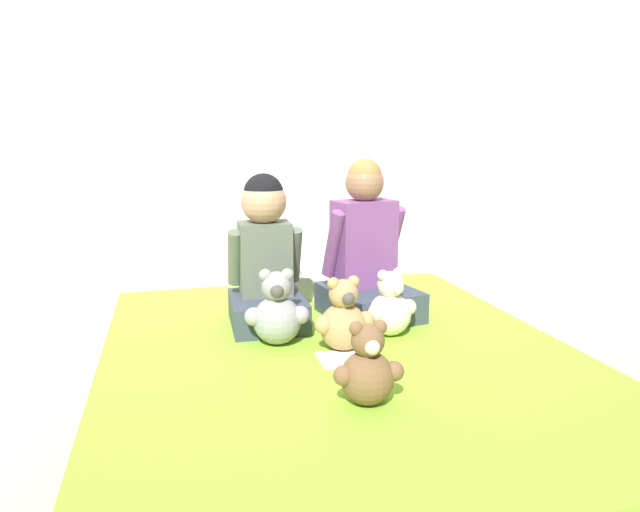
# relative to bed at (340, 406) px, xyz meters

# --- Properties ---
(ground_plane) EXTENTS (14.00, 14.00, 0.00)m
(ground_plane) POSITION_rel_bed_xyz_m (0.00, 0.00, -0.21)
(ground_plane) COLOR #B2A899
(wall_behind_bed) EXTENTS (8.00, 0.06, 2.50)m
(wall_behind_bed) POSITION_rel_bed_xyz_m (0.00, 1.09, 1.04)
(wall_behind_bed) COLOR silver
(wall_behind_bed) RESTS_ON ground_plane
(bed) EXTENTS (1.64, 1.97, 0.42)m
(bed) POSITION_rel_bed_xyz_m (0.00, 0.00, 0.00)
(bed) COLOR #2D2D33
(bed) RESTS_ON ground_plane
(child_on_left) EXTENTS (0.30, 0.35, 0.60)m
(child_on_left) POSITION_rel_bed_xyz_m (-0.20, 0.37, 0.47)
(child_on_left) COLOR #384251
(child_on_left) RESTS_ON bed
(child_on_right) EXTENTS (0.40, 0.43, 0.65)m
(child_on_right) POSITION_rel_bed_xyz_m (0.22, 0.37, 0.46)
(child_on_right) COLOR #384251
(child_on_right) RESTS_ON bed
(teddy_bear_held_by_left_child) EXTENTS (0.23, 0.17, 0.28)m
(teddy_bear_held_by_left_child) POSITION_rel_bed_xyz_m (-0.20, 0.12, 0.33)
(teddy_bear_held_by_left_child) COLOR #939399
(teddy_bear_held_by_left_child) RESTS_ON bed
(teddy_bear_held_by_right_child) EXTENTS (0.21, 0.16, 0.26)m
(teddy_bear_held_by_right_child) POSITION_rel_bed_xyz_m (0.23, 0.11, 0.32)
(teddy_bear_held_by_right_child) COLOR silver
(teddy_bear_held_by_right_child) RESTS_ON bed
(teddy_bear_between_children) EXTENTS (0.22, 0.17, 0.26)m
(teddy_bear_between_children) POSITION_rel_bed_xyz_m (0.01, 0.01, 0.32)
(teddy_bear_between_children) COLOR tan
(teddy_bear_between_children) RESTS_ON bed
(teddy_bear_at_foot_of_bed) EXTENTS (0.20, 0.15, 0.24)m
(teddy_bear_at_foot_of_bed) POSITION_rel_bed_xyz_m (-0.04, -0.40, 0.31)
(teddy_bear_at_foot_of_bed) COLOR brown
(teddy_bear_at_foot_of_bed) RESTS_ON bed
(pillow_at_headboard) EXTENTS (0.46, 0.34, 0.11)m
(pillow_at_headboard) POSITION_rel_bed_xyz_m (0.00, 0.79, 0.27)
(pillow_at_headboard) COLOR white
(pillow_at_headboard) RESTS_ON bed
(sign_card) EXTENTS (0.21, 0.15, 0.00)m
(sign_card) POSITION_rel_bed_xyz_m (0.01, -0.08, 0.21)
(sign_card) COLOR white
(sign_card) RESTS_ON bed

